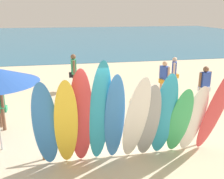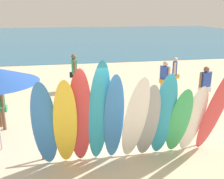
# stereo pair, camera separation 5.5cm
# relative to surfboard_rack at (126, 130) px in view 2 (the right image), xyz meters

# --- Properties ---
(ground) EXTENTS (60.00, 60.00, 0.00)m
(ground) POSITION_rel_surfboard_rack_xyz_m (0.00, 14.00, -0.63)
(ground) COLOR beige
(ocean_water) EXTENTS (60.00, 40.00, 0.02)m
(ocean_water) POSITION_rel_surfboard_rack_xyz_m (0.00, 32.13, -0.62)
(ocean_water) COLOR teal
(ocean_water) RESTS_ON ground
(surfboard_rack) EXTENTS (4.41, 0.07, 0.77)m
(surfboard_rack) POSITION_rel_surfboard_rack_xyz_m (0.00, 0.00, 0.00)
(surfboard_rack) COLOR brown
(surfboard_rack) RESTS_ON ground
(surfboard_blue_0) EXTENTS (0.59, 0.82, 2.28)m
(surfboard_blue_0) POSITION_rel_surfboard_rack_xyz_m (-2.01, -0.54, 0.51)
(surfboard_blue_0) COLOR #337AD1
(surfboard_blue_0) RESTS_ON ground
(surfboard_yellow_1) EXTENTS (0.56, 1.05, 2.36)m
(surfboard_yellow_1) POSITION_rel_surfboard_rack_xyz_m (-1.55, -0.64, 0.55)
(surfboard_yellow_1) COLOR yellow
(surfboard_yellow_1) RESTS_ON ground
(surfboard_red_2) EXTENTS (0.54, 0.83, 2.52)m
(surfboard_red_2) POSITION_rel_surfboard_rack_xyz_m (-1.22, -0.53, 0.63)
(surfboard_red_2) COLOR #D13D42
(surfboard_red_2) RESTS_ON ground
(surfboard_teal_3) EXTENTS (0.58, 0.93, 2.68)m
(surfboard_teal_3) POSITION_rel_surfboard_rack_xyz_m (-0.79, -0.55, 0.71)
(surfboard_teal_3) COLOR #289EC6
(surfboard_teal_3) RESTS_ON ground
(surfboard_blue_4) EXTENTS (0.52, 0.90, 2.38)m
(surfboard_blue_4) POSITION_rel_surfboard_rack_xyz_m (-0.44, -0.55, 0.56)
(surfboard_blue_4) COLOR #337AD1
(surfboard_blue_4) RESTS_ON ground
(surfboard_white_5) EXTENTS (0.64, 1.08, 2.35)m
(surfboard_white_5) POSITION_rel_surfboard_rack_xyz_m (0.03, -0.68, 0.54)
(surfboard_white_5) COLOR white
(surfboard_white_5) RESTS_ON ground
(surfboard_grey_6) EXTENTS (0.59, 0.89, 2.12)m
(surfboard_grey_6) POSITION_rel_surfboard_rack_xyz_m (0.37, -0.59, 0.43)
(surfboard_grey_6) COLOR #999EA3
(surfboard_grey_6) RESTS_ON ground
(surfboard_teal_7) EXTENTS (0.61, 0.85, 2.33)m
(surfboard_teal_7) POSITION_rel_surfboard_rack_xyz_m (0.77, -0.54, 0.53)
(surfboard_teal_7) COLOR #289EC6
(surfboard_teal_7) RESTS_ON ground
(surfboard_green_8) EXTENTS (0.58, 0.82, 1.95)m
(surfboard_green_8) POSITION_rel_surfboard_rack_xyz_m (1.20, -0.52, 0.34)
(surfboard_green_8) COLOR #38B266
(surfboard_green_8) RESTS_ON ground
(surfboard_white_9) EXTENTS (0.64, 0.75, 1.96)m
(surfboard_white_9) POSITION_rel_surfboard_rack_xyz_m (1.59, -0.48, 0.35)
(surfboard_white_9) COLOR white
(surfboard_white_9) RESTS_ON ground
(surfboard_red_10) EXTENTS (0.59, 1.06, 2.47)m
(surfboard_red_10) POSITION_rel_surfboard_rack_xyz_m (2.04, -0.64, 0.60)
(surfboard_red_10) COLOR #D13D42
(surfboard_red_10) RESTS_ON ground
(beachgoer_strolling) EXTENTS (0.58, 0.31, 1.59)m
(beachgoer_strolling) POSITION_rel_surfboard_rack_xyz_m (3.76, 2.78, 0.28)
(beachgoer_strolling) COLOR brown
(beachgoer_strolling) RESTS_ON ground
(beachgoer_midbeach) EXTENTS (0.40, 0.54, 1.54)m
(beachgoer_midbeach) POSITION_rel_surfboard_rack_xyz_m (2.71, 4.26, 0.26)
(beachgoer_midbeach) COLOR tan
(beachgoer_midbeach) RESTS_ON ground
(beachgoer_near_rack) EXTENTS (0.38, 0.48, 1.48)m
(beachgoer_near_rack) POSITION_rel_surfboard_rack_xyz_m (-3.53, 2.13, 0.22)
(beachgoer_near_rack) COLOR brown
(beachgoer_near_rack) RESTS_ON ground
(beachgoer_by_water) EXTENTS (0.45, 0.65, 1.72)m
(beachgoer_by_water) POSITION_rel_surfboard_rack_xyz_m (-1.06, 5.79, 0.36)
(beachgoer_by_water) COLOR brown
(beachgoer_by_water) RESTS_ON ground
(beachgoer_photographing) EXTENTS (0.41, 0.55, 1.58)m
(beachgoer_photographing) POSITION_rel_surfboard_rack_xyz_m (3.45, 4.95, 0.28)
(beachgoer_photographing) COLOR beige
(beachgoer_photographing) RESTS_ON ground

